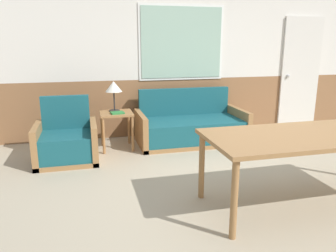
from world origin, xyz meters
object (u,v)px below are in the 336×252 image
at_px(couch, 190,127).
at_px(dining_table, 314,139).
at_px(side_table, 116,119).
at_px(table_lamp, 114,88).
at_px(armchair, 67,143).

relative_size(couch, dining_table, 0.81).
xyz_separation_m(side_table, table_lamp, (-0.02, 0.09, 0.47)).
height_order(side_table, dining_table, dining_table).
height_order(armchair, table_lamp, table_lamp).
bearing_deg(couch, table_lamp, 178.57).
xyz_separation_m(couch, dining_table, (0.51, -2.34, 0.44)).
distance_m(couch, side_table, 1.23).
distance_m(couch, armchair, 1.98).
height_order(couch, side_table, couch).
bearing_deg(couch, dining_table, -77.78).
relative_size(couch, armchair, 2.01).
xyz_separation_m(side_table, dining_table, (1.71, -2.28, 0.22)).
relative_size(armchair, dining_table, 0.40).
height_order(couch, armchair, armchair).
height_order(armchair, side_table, armchair).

